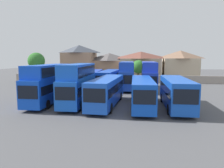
# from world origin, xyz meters

# --- Properties ---
(ground) EXTENTS (140.00, 140.00, 0.00)m
(ground) POSITION_xyz_m (0.00, 18.00, 0.00)
(ground) COLOR #4C4C4F
(depot_boundary_wall) EXTENTS (56.00, 0.50, 1.80)m
(depot_boundary_wall) POSITION_xyz_m (0.00, 24.20, 0.90)
(depot_boundary_wall) COLOR gray
(depot_boundary_wall) RESTS_ON ground
(bus_1) EXTENTS (2.76, 10.66, 4.99)m
(bus_1) POSITION_xyz_m (-7.85, 0.30, 2.81)
(bus_1) COLOR blue
(bus_1) RESTS_ON ground
(bus_2) EXTENTS (2.82, 10.14, 5.10)m
(bus_2) POSITION_xyz_m (-3.87, 0.04, 2.86)
(bus_2) COLOR blue
(bus_2) RESTS_ON ground
(bus_3) EXTENTS (3.08, 11.40, 3.41)m
(bus_3) POSITION_xyz_m (-0.21, -0.12, 1.95)
(bus_3) COLOR blue
(bus_3) RESTS_ON ground
(bus_4) EXTENTS (2.80, 11.12, 3.36)m
(bus_4) POSITION_xyz_m (4.10, -0.31, 1.92)
(bus_4) COLOR blue
(bus_4) RESTS_ON ground
(bus_5) EXTENTS (2.76, 10.24, 3.47)m
(bus_5) POSITION_xyz_m (8.00, -0.33, 1.98)
(bus_5) COLOR blue
(bus_5) RESTS_ON ground
(bus_6) EXTENTS (3.23, 11.59, 3.41)m
(bus_6) POSITION_xyz_m (-5.25, 13.95, 1.95)
(bus_6) COLOR blue
(bus_6) RESTS_ON ground
(bus_7) EXTENTS (2.98, 11.93, 3.43)m
(bus_7) POSITION_xyz_m (-2.16, 14.15, 1.96)
(bus_7) COLOR blue
(bus_7) RESTS_ON ground
(bus_8) EXTENTS (3.09, 11.91, 5.13)m
(bus_8) POSITION_xyz_m (1.24, 14.50, 2.89)
(bus_8) COLOR blue
(bus_8) RESTS_ON ground
(bus_9) EXTENTS (2.66, 11.89, 5.14)m
(bus_9) POSITION_xyz_m (5.35, 13.97, 2.89)
(bus_9) COLOR blue
(bus_9) RESTS_ON ground
(house_terrace_left) EXTENTS (9.10, 7.77, 9.53)m
(house_terrace_left) POSITION_xyz_m (-13.75, 32.69, 4.85)
(house_terrace_left) COLOR #9E7A60
(house_terrace_left) RESTS_ON ground
(house_terrace_centre) EXTENTS (10.45, 6.78, 7.24)m
(house_terrace_centre) POSITION_xyz_m (-5.12, 33.73, 3.70)
(house_terrace_centre) COLOR #9E7A60
(house_terrace_centre) RESTS_ON ground
(house_terrace_right) EXTENTS (11.30, 7.78, 7.63)m
(house_terrace_right) POSITION_xyz_m (3.77, 32.94, 3.89)
(house_terrace_right) COLOR tan
(house_terrace_right) RESTS_ON ground
(house_terrace_far_right) EXTENTS (9.38, 7.56, 7.88)m
(house_terrace_far_right) POSITION_xyz_m (14.42, 33.34, 4.02)
(house_terrace_far_right) COLOR #C6B293
(house_terrace_far_right) RESTS_ON ground
(tree_left_of_lot) EXTENTS (3.95, 3.95, 7.15)m
(tree_left_of_lot) POSITION_xyz_m (-20.76, 21.20, 5.14)
(tree_left_of_lot) COLOR brown
(tree_left_of_lot) RESTS_ON ground
(tree_behind_wall) EXTENTS (3.27, 3.27, 5.32)m
(tree_behind_wall) POSITION_xyz_m (3.26, 26.70, 3.64)
(tree_behind_wall) COLOR brown
(tree_behind_wall) RESTS_ON ground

